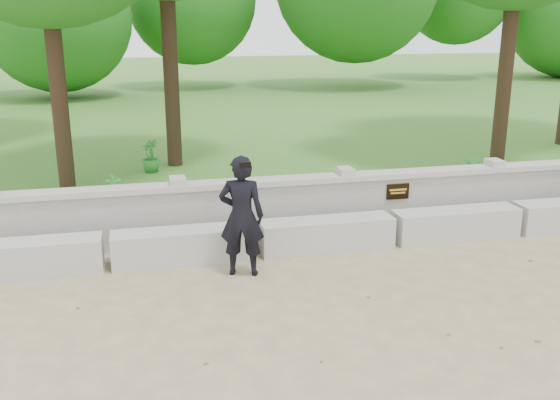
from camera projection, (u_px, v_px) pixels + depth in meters
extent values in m
plane|color=tan|center=(457.00, 298.00, 7.30)|extent=(80.00, 80.00, 0.00)
cube|color=#316322|center=(245.00, 116.00, 20.35)|extent=(40.00, 22.00, 0.25)
cube|color=beige|center=(25.00, 258.00, 7.90)|extent=(1.90, 0.45, 0.45)
cube|color=beige|center=(184.00, 246.00, 8.34)|extent=(1.90, 0.45, 0.45)
cube|color=beige|center=(327.00, 234.00, 8.79)|extent=(1.90, 0.45, 0.45)
cube|color=beige|center=(456.00, 224.00, 9.23)|extent=(1.90, 0.45, 0.45)
cube|color=#B5B2AB|center=(375.00, 203.00, 9.61)|extent=(12.50, 0.25, 0.82)
cube|color=beige|center=(377.00, 175.00, 9.49)|extent=(12.50, 0.35, 0.08)
cube|color=black|center=(398.00, 191.00, 9.49)|extent=(0.36, 0.02, 0.24)
imported|color=black|center=(242.00, 216.00, 7.78)|extent=(0.65, 0.51, 1.55)
cube|color=black|center=(245.00, 165.00, 7.29)|extent=(0.14, 0.06, 0.07)
cylinder|color=#382619|center=(57.00, 72.00, 10.29)|extent=(0.28, 0.28, 4.11)
cylinder|color=#382619|center=(170.00, 54.00, 12.27)|extent=(0.30, 0.30, 4.46)
cylinder|color=#382619|center=(507.00, 57.00, 12.40)|extent=(0.29, 0.29, 4.36)
imported|color=#287327|center=(115.00, 191.00, 9.86)|extent=(0.34, 0.29, 0.54)
imported|color=#287327|center=(475.00, 176.00, 10.69)|extent=(0.44, 0.43, 0.63)
imported|color=#287327|center=(151.00, 156.00, 12.19)|extent=(0.47, 0.48, 0.64)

